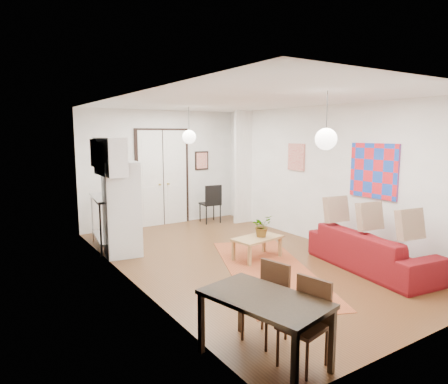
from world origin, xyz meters
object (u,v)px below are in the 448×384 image
coffee_table (257,240)px  fridge (122,209)px  kitchen_counter (111,213)px  dining_table (264,304)px  sofa (372,250)px  dining_chair_far (297,315)px  dining_chair_near (260,295)px  black_side_chair (208,200)px

coffee_table → fridge: (-2.03, 1.60, 0.54)m
kitchen_counter → dining_table: (-0.01, -5.08, -0.08)m
sofa → dining_chair_far: size_ratio=2.67×
kitchen_counter → fridge: bearing=-83.0°
coffee_table → dining_table: bearing=-126.4°
kitchen_counter → dining_chair_near: 4.66m
dining_chair_near → dining_chair_far: (0.00, -0.61, 0.00)m
fridge → kitchen_counter: bearing=97.0°
sofa → dining_chair_far: bearing=122.7°
coffee_table → dining_chair_near: dining_chair_near is taller
coffee_table → fridge: size_ratio=0.56×
dining_chair_far → fridge: bearing=170.6°
sofa → fridge: (-3.32, 3.12, 0.56)m
sofa → black_side_chair: black_side_chair is taller
fridge → coffee_table: bearing=-30.3°
kitchen_counter → coffee_table: bearing=-41.2°
sofa → dining_table: dining_table is taller
kitchen_counter → dining_table: bearing=-82.1°
kitchen_counter → fridge: 0.76m
dining_chair_far → coffee_table: bearing=136.2°
black_side_chair → dining_table: bearing=69.9°
coffee_table → dining_chair_far: size_ratio=1.14×
dining_table → dining_chair_far: (0.29, -0.18, -0.12)m
coffee_table → dining_chair_near: bearing=-126.9°
sofa → dining_table: 3.55m
coffee_table → kitchen_counter: kitchen_counter is taller
kitchen_counter → dining_chair_near: size_ratio=1.66×
fridge → dining_table: 4.36m
dining_chair_far → kitchen_counter: bearing=169.9°
sofa → dining_chair_near: bearing=112.5°
dining_table → dining_chair_near: dining_chair_near is taller
dining_table → dining_chair_near: 0.54m
fridge → dining_table: (-0.00, -4.35, -0.27)m
sofa → coffee_table: 2.00m
dining_table → dining_chair_near: size_ratio=1.61×
coffee_table → dining_table: 3.43m
dining_table → black_side_chair: 6.64m
sofa → dining_chair_far: (-3.04, -1.40, 0.16)m
coffee_table → dining_chair_far: (-1.74, -2.93, 0.14)m
sofa → kitchen_counter: kitchen_counter is taller
fridge → dining_chair_near: bearing=-77.8°
fridge → dining_chair_far: bearing=-78.4°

